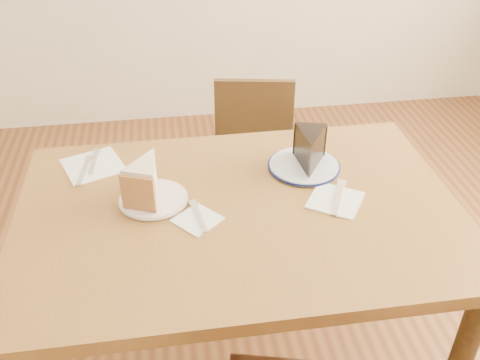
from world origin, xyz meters
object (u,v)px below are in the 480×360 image
plate_navy (304,166)px  table (239,235)px  chocolate_cake (310,152)px  carrot_cake (148,180)px  chair_far (253,169)px  plate_cream (154,199)px

plate_navy → table: bearing=-143.1°
chocolate_cake → carrot_cake: bearing=23.4°
carrot_cake → chocolate_cake: bearing=30.8°
chair_far → carrot_cake: (-0.40, -0.59, 0.39)m
chair_far → carrot_cake: bearing=66.7°
table → chocolate_cake: size_ratio=8.94×
chocolate_cake → chair_far: bearing=-67.5°
chair_far → chocolate_cake: bearing=108.7°
chair_far → plate_navy: chair_far is taller
chair_far → plate_navy: size_ratio=3.70×
plate_cream → plate_navy: size_ratio=0.88×
chair_far → chocolate_cake: size_ratio=5.70×
table → carrot_cake: (-0.24, 0.08, 0.16)m
table → plate_navy: (0.22, 0.17, 0.10)m
table → plate_cream: plate_cream is taller
plate_navy → chocolate_cake: size_ratio=1.54×
table → carrot_cake: bearing=162.1°
carrot_cake → chocolate_cake: (0.47, 0.08, -0.00)m
plate_cream → carrot_cake: carrot_cake is taller
plate_navy → chair_far: bearing=97.2°
carrot_cake → table: bearing=3.8°
plate_navy → carrot_cake: carrot_cake is taller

